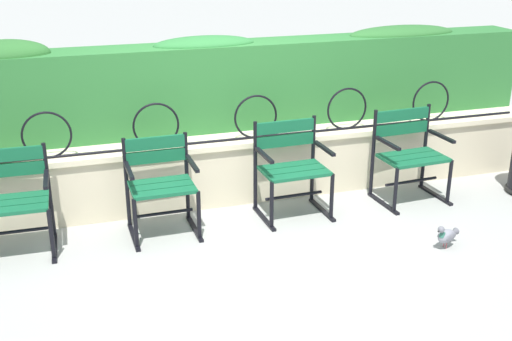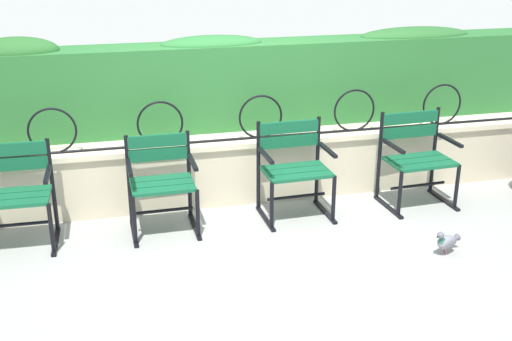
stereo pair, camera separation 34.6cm
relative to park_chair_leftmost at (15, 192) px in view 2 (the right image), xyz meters
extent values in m
plane|color=#9E9E99|center=(1.98, -0.32, -0.46)|extent=(60.00, 60.00, 0.00)
cube|color=beige|center=(1.98, 0.48, -0.17)|extent=(6.61, 0.35, 0.57)
cube|color=beige|center=(1.98, 0.48, 0.14)|extent=(6.61, 0.41, 0.05)
cylinder|color=black|center=(1.98, 0.41, 0.17)|extent=(6.09, 0.02, 0.02)
torus|color=black|center=(0.32, 0.41, 0.37)|extent=(0.42, 0.02, 0.42)
torus|color=black|center=(1.25, 0.41, 0.37)|extent=(0.42, 0.02, 0.42)
torus|color=black|center=(2.18, 0.41, 0.37)|extent=(0.42, 0.02, 0.42)
torus|color=black|center=(3.11, 0.41, 0.37)|extent=(0.42, 0.02, 0.42)
torus|color=black|center=(4.04, 0.41, 0.37)|extent=(0.42, 0.02, 0.42)
cube|color=#2D7033|center=(1.98, 0.89, 0.57)|extent=(6.48, 0.46, 0.82)
ellipsoid|color=#2E682D|center=(0.04, 0.89, 0.99)|extent=(0.77, 0.41, 0.26)
ellipsoid|color=#2D7035|center=(1.82, 0.89, 0.99)|extent=(0.98, 0.41, 0.16)
ellipsoid|color=#2D672D|center=(3.93, 0.89, 0.99)|extent=(1.19, 0.41, 0.17)
cube|color=#145B38|center=(-0.01, -0.21, -0.02)|extent=(0.57, 0.14, 0.03)
cube|color=#145B38|center=(0.00, -0.08, -0.02)|extent=(0.57, 0.14, 0.03)
cube|color=#145B38|center=(0.00, 0.06, -0.02)|extent=(0.57, 0.14, 0.03)
cube|color=#145B38|center=(0.00, 0.16, 0.31)|extent=(0.57, 0.04, 0.11)
cube|color=#145B38|center=(0.00, 0.16, 0.18)|extent=(0.57, 0.04, 0.11)
cylinder|color=black|center=(0.29, 0.16, -0.04)|extent=(0.04, 0.04, 0.84)
cylinder|color=black|center=(0.28, -0.27, -0.24)|extent=(0.04, 0.04, 0.44)
cube|color=black|center=(0.28, -0.08, -0.45)|extent=(0.05, 0.52, 0.02)
cube|color=black|center=(0.28, -0.08, 0.16)|extent=(0.05, 0.40, 0.03)
cylinder|color=black|center=(0.00, -0.08, -0.26)|extent=(0.54, 0.04, 0.03)
cube|color=#145B38|center=(1.20, -0.22, -0.02)|extent=(0.53, 0.13, 0.03)
cube|color=#145B38|center=(1.20, -0.08, -0.02)|extent=(0.53, 0.13, 0.03)
cube|color=#145B38|center=(1.20, 0.05, -0.02)|extent=(0.53, 0.13, 0.03)
cube|color=#145B38|center=(1.19, 0.16, 0.29)|extent=(0.53, 0.04, 0.11)
cube|color=#145B38|center=(1.19, 0.16, 0.17)|extent=(0.53, 0.04, 0.11)
cylinder|color=black|center=(1.46, 0.16, -0.05)|extent=(0.04, 0.04, 0.82)
cylinder|color=black|center=(1.46, -0.27, -0.24)|extent=(0.04, 0.04, 0.44)
cube|color=black|center=(1.46, -0.08, -0.45)|extent=(0.05, 0.52, 0.02)
cube|color=black|center=(1.46, -0.08, 0.16)|extent=(0.04, 0.40, 0.03)
cylinder|color=black|center=(0.93, 0.15, -0.05)|extent=(0.04, 0.04, 0.82)
cylinder|color=black|center=(0.93, -0.28, -0.24)|extent=(0.04, 0.04, 0.44)
cube|color=black|center=(0.93, -0.09, -0.45)|extent=(0.05, 0.52, 0.02)
cube|color=black|center=(0.93, -0.09, 0.16)|extent=(0.04, 0.40, 0.03)
cylinder|color=black|center=(1.20, -0.08, -0.26)|extent=(0.50, 0.03, 0.03)
cube|color=#145B38|center=(2.40, -0.20, -0.02)|extent=(0.58, 0.14, 0.03)
cube|color=#145B38|center=(2.40, -0.06, -0.02)|extent=(0.58, 0.14, 0.03)
cube|color=#145B38|center=(2.39, 0.07, -0.02)|extent=(0.58, 0.14, 0.03)
cube|color=#145B38|center=(2.39, 0.18, 0.32)|extent=(0.58, 0.05, 0.11)
cube|color=#145B38|center=(2.39, 0.18, 0.19)|extent=(0.58, 0.05, 0.11)
cylinder|color=black|center=(2.68, 0.19, -0.03)|extent=(0.04, 0.04, 0.86)
cylinder|color=black|center=(2.69, -0.24, -0.24)|extent=(0.04, 0.04, 0.44)
cube|color=black|center=(2.68, -0.05, -0.45)|extent=(0.06, 0.52, 0.02)
cube|color=black|center=(2.68, -0.05, 0.16)|extent=(0.05, 0.40, 0.03)
cylinder|color=black|center=(2.10, 0.17, -0.03)|extent=(0.04, 0.04, 0.86)
cylinder|color=black|center=(2.11, -0.26, -0.24)|extent=(0.04, 0.04, 0.44)
cube|color=black|center=(2.11, -0.07, -0.45)|extent=(0.06, 0.52, 0.02)
cube|color=black|center=(2.11, -0.07, 0.16)|extent=(0.05, 0.40, 0.03)
cylinder|color=black|center=(2.40, -0.06, -0.26)|extent=(0.55, 0.04, 0.03)
cube|color=#145B38|center=(3.60, -0.21, -0.02)|extent=(0.60, 0.16, 0.03)
cube|color=#145B38|center=(3.59, -0.08, -0.02)|extent=(0.60, 0.16, 0.03)
cube|color=#145B38|center=(3.59, 0.06, -0.02)|extent=(0.60, 0.16, 0.03)
cube|color=#145B38|center=(3.58, 0.16, 0.34)|extent=(0.59, 0.06, 0.11)
cube|color=#145B38|center=(3.58, 0.16, 0.20)|extent=(0.59, 0.06, 0.11)
cylinder|color=black|center=(3.88, 0.18, -0.02)|extent=(0.04, 0.04, 0.88)
cylinder|color=black|center=(3.90, -0.25, -0.24)|extent=(0.04, 0.04, 0.44)
cube|color=black|center=(3.89, -0.06, -0.45)|extent=(0.07, 0.52, 0.02)
cube|color=black|center=(3.89, -0.06, 0.16)|extent=(0.06, 0.40, 0.03)
cylinder|color=black|center=(3.29, 0.14, -0.02)|extent=(0.04, 0.04, 0.88)
cylinder|color=black|center=(3.31, -0.29, -0.24)|extent=(0.04, 0.04, 0.44)
cube|color=black|center=(3.30, -0.10, -0.45)|extent=(0.07, 0.52, 0.02)
cube|color=black|center=(3.30, -0.10, 0.16)|extent=(0.06, 0.40, 0.03)
cylinder|color=black|center=(3.59, -0.08, -0.26)|extent=(0.56, 0.06, 0.03)
ellipsoid|color=gray|center=(3.37, -1.04, -0.36)|extent=(0.21, 0.17, 0.11)
cylinder|color=#2D6B56|center=(3.31, -1.07, -0.32)|extent=(0.07, 0.07, 0.06)
sphere|color=slate|center=(3.29, -1.08, -0.27)|extent=(0.06, 0.06, 0.06)
cone|color=black|center=(3.26, -1.09, -0.27)|extent=(0.03, 0.02, 0.01)
cone|color=#595960|center=(3.47, -0.99, -0.36)|extent=(0.10, 0.09, 0.06)
ellipsoid|color=slate|center=(3.39, -1.07, -0.35)|extent=(0.14, 0.08, 0.07)
ellipsoid|color=slate|center=(3.36, -0.99, -0.35)|extent=(0.14, 0.08, 0.07)
cylinder|color=#C6515B|center=(3.37, -1.06, -0.44)|extent=(0.01, 0.01, 0.05)
cylinder|color=#C6515B|center=(3.37, -1.02, -0.44)|extent=(0.01, 0.01, 0.05)
camera|label=1|loc=(0.43, -5.09, 2.03)|focal=45.12mm
camera|label=2|loc=(0.77, -5.18, 2.03)|focal=45.12mm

